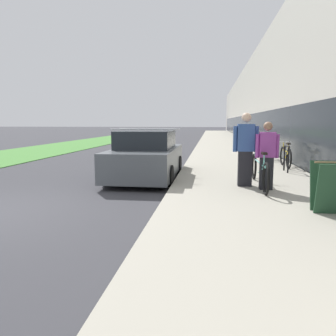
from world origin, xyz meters
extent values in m
cube|color=#A39E8E|center=(5.24, 21.00, 0.08)|extent=(4.01, 70.00, 0.16)
cube|color=#BCB7AD|center=(12.29, 29.00, 3.48)|extent=(10.00, 70.00, 6.96)
cube|color=#1E2328|center=(7.33, 29.00, 1.25)|extent=(0.10, 63.00, 2.20)
cube|color=#478438|center=(-6.03, 25.00, 0.01)|extent=(4.79, 70.00, 0.03)
torus|color=black|center=(5.39, 3.70, 0.52)|extent=(0.06, 0.72, 0.72)
torus|color=black|center=(5.39, 1.69, 0.52)|extent=(0.06, 0.72, 0.72)
cylinder|color=#7AD1C6|center=(5.39, 2.69, 0.74)|extent=(0.04, 1.71, 0.04)
cylinder|color=#7AD1C6|center=(5.39, 2.29, 0.63)|extent=(0.04, 1.01, 0.33)
cylinder|color=#7AD1C6|center=(5.39, 2.05, 0.88)|extent=(0.03, 0.03, 0.30)
cube|color=black|center=(5.39, 2.05, 1.03)|extent=(0.11, 0.22, 0.05)
cylinder|color=#7AD1C6|center=(5.39, 3.54, 0.89)|extent=(0.03, 0.03, 0.31)
cylinder|color=silver|center=(5.39, 3.54, 1.05)|extent=(0.52, 0.03, 0.03)
cube|color=black|center=(5.50, 2.33, 0.54)|extent=(0.29, 0.21, 0.76)
cube|color=#933D93|center=(5.50, 2.33, 1.21)|extent=(0.36, 0.21, 0.58)
cylinder|color=#933D93|center=(5.28, 2.33, 1.18)|extent=(0.09, 0.09, 0.55)
cylinder|color=#933D93|center=(5.72, 2.33, 1.18)|extent=(0.09, 0.09, 0.55)
sphere|color=#936B51|center=(5.50, 2.33, 1.63)|extent=(0.21, 0.21, 0.21)
cube|color=black|center=(5.04, 2.69, 0.59)|extent=(0.33, 0.24, 0.86)
cube|color=#33518E|center=(5.04, 2.69, 1.35)|extent=(0.40, 0.24, 0.66)
cylinder|color=#33518E|center=(4.79, 2.69, 1.32)|extent=(0.10, 0.10, 0.63)
cylinder|color=#33518E|center=(5.30, 2.69, 1.32)|extent=(0.10, 0.10, 0.63)
sphere|color=beige|center=(5.04, 2.69, 1.84)|extent=(0.24, 0.24, 0.24)
cylinder|color=black|center=(6.59, 4.98, 0.57)|extent=(0.05, 0.05, 0.82)
cylinder|color=black|center=(6.59, 5.53, 0.57)|extent=(0.05, 0.05, 0.82)
cylinder|color=black|center=(6.59, 5.25, 0.98)|extent=(0.05, 0.55, 0.05)
torus|color=black|center=(6.83, 6.92, 0.50)|extent=(0.06, 0.69, 0.69)
torus|color=black|center=(6.83, 5.95, 0.50)|extent=(0.06, 0.69, 0.69)
cylinder|color=yellow|center=(6.83, 6.44, 0.71)|extent=(0.04, 0.83, 0.04)
cylinder|color=yellow|center=(6.83, 6.24, 0.61)|extent=(0.04, 0.51, 0.32)
cylinder|color=yellow|center=(6.83, 6.12, 0.86)|extent=(0.03, 0.03, 0.29)
cube|color=black|center=(6.83, 6.12, 1.00)|extent=(0.11, 0.22, 0.05)
cylinder|color=yellow|center=(6.83, 6.85, 0.86)|extent=(0.03, 0.03, 0.30)
cylinder|color=silver|center=(6.83, 6.85, 1.01)|extent=(0.52, 0.03, 0.03)
torus|color=black|center=(6.62, 9.21, 0.55)|extent=(0.06, 0.78, 0.78)
torus|color=black|center=(6.62, 8.23, 0.55)|extent=(0.06, 0.78, 0.78)
cylinder|color=#B7BCC1|center=(6.62, 8.72, 0.78)|extent=(0.04, 0.83, 0.04)
cylinder|color=#B7BCC1|center=(6.62, 8.52, 0.67)|extent=(0.04, 0.51, 0.35)
cylinder|color=#B7BCC1|center=(6.62, 8.41, 0.95)|extent=(0.03, 0.03, 0.32)
cube|color=black|center=(6.62, 8.41, 1.11)|extent=(0.11, 0.22, 0.05)
cylinder|color=#B7BCC1|center=(6.62, 9.13, 0.95)|extent=(0.03, 0.03, 0.34)
cylinder|color=silver|center=(6.62, 9.13, 1.12)|extent=(0.52, 0.03, 0.03)
cube|color=#23472D|center=(6.27, 0.25, 0.60)|extent=(0.56, 0.20, 0.89)
cube|color=#23472D|center=(6.27, 0.61, 0.60)|extent=(0.56, 0.20, 0.89)
cylinder|color=#93704C|center=(6.27, 0.43, 1.04)|extent=(0.56, 0.03, 0.03)
cube|color=#4C5156|center=(2.26, 4.26, 0.55)|extent=(1.82, 4.03, 0.80)
cube|color=#1E2328|center=(2.26, 4.26, 1.21)|extent=(1.56, 2.02, 0.52)
cylinder|color=silver|center=(2.26, 4.71, 1.52)|extent=(1.94, 0.04, 0.04)
cylinder|color=silver|center=(2.26, 3.82, 1.52)|extent=(1.94, 0.04, 0.04)
cylinder|color=black|center=(1.41, 5.47, 0.30)|extent=(0.22, 0.60, 0.60)
cylinder|color=black|center=(3.10, 5.47, 0.30)|extent=(0.22, 0.60, 0.60)
cylinder|color=black|center=(1.41, 3.05, 0.30)|extent=(0.22, 0.60, 0.60)
cylinder|color=black|center=(3.10, 3.05, 0.30)|extent=(0.22, 0.60, 0.60)
camera|label=1|loc=(4.20, -5.48, 1.73)|focal=35.00mm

